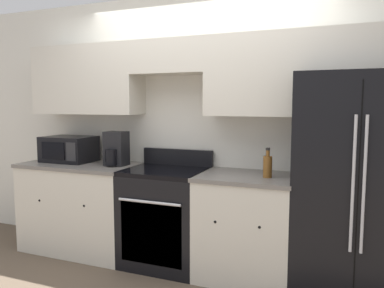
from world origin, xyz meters
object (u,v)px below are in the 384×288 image
object	(u,v)px
bottle	(268,166)
microwave	(69,149)
refrigerator	(356,186)
oven_range	(166,216)

from	to	relation	value
bottle	microwave	bearing A→B (deg)	177.36
microwave	bottle	distance (m)	2.13
refrigerator	microwave	bearing A→B (deg)	-179.89
oven_range	microwave	bearing A→B (deg)	176.97
refrigerator	oven_range	bearing A→B (deg)	-177.65
refrigerator	microwave	distance (m)	2.82
microwave	bottle	world-z (taller)	microwave
refrigerator	bottle	size ratio (longest dim) A/B	7.08
oven_range	refrigerator	distance (m)	1.70
refrigerator	bottle	distance (m)	0.70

